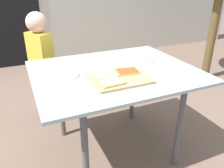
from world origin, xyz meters
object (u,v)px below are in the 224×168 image
at_px(dining_table, 115,80).
at_px(plate_white_left, 66,75).
at_px(pizza_slice_far_left, 105,75).
at_px(child_left, 41,59).
at_px(cutting_board, 120,79).
at_px(plate_white_right, 142,61).
at_px(pizza_slice_near_left, 111,82).
at_px(pizza_slice_far_right, 127,71).

height_order(dining_table, plate_white_left, plate_white_left).
relative_size(pizza_slice_far_left, child_left, 0.15).
distance_m(cutting_board, child_left, 1.03).
height_order(plate_white_right, plate_white_left, same).
height_order(cutting_board, child_left, child_left).
bearing_deg(plate_white_right, pizza_slice_near_left, -141.61).
relative_size(pizza_slice_near_left, pizza_slice_far_left, 1.04).
distance_m(dining_table, pizza_slice_near_left, 0.29).
height_order(pizza_slice_far_right, child_left, child_left).
relative_size(pizza_slice_near_left, child_left, 0.16).
bearing_deg(pizza_slice_near_left, pizza_slice_far_left, 85.43).
height_order(pizza_slice_near_left, plate_white_right, pizza_slice_near_left).
height_order(pizza_slice_near_left, child_left, child_left).
distance_m(cutting_board, plate_white_left, 0.38).
distance_m(pizza_slice_far_left, plate_white_right, 0.47).
bearing_deg(child_left, pizza_slice_far_right, -60.97).
bearing_deg(plate_white_right, child_left, 137.81).
distance_m(cutting_board, plate_white_right, 0.44).
relative_size(pizza_slice_far_right, child_left, 0.16).
height_order(pizza_slice_far_left, plate_white_left, pizza_slice_far_left).
xyz_separation_m(dining_table, pizza_slice_far_right, (0.05, -0.12, 0.10)).
xyz_separation_m(dining_table, child_left, (-0.44, 0.76, -0.01)).
bearing_deg(cutting_board, pizza_slice_near_left, -145.34).
distance_m(pizza_slice_far_left, child_left, 0.94).
bearing_deg(plate_white_right, pizza_slice_far_right, -139.25).
distance_m(dining_table, pizza_slice_far_left, 0.20).
bearing_deg(cutting_board, pizza_slice_far_left, 140.83).
xyz_separation_m(pizza_slice_far_right, pizza_slice_near_left, (-0.18, -0.13, 0.00)).
height_order(pizza_slice_far_right, plate_white_left, pizza_slice_far_right).
relative_size(dining_table, plate_white_right, 6.50).
bearing_deg(pizza_slice_far_left, plate_white_right, 26.92).
xyz_separation_m(pizza_slice_far_right, plate_white_left, (-0.40, 0.15, -0.02)).
bearing_deg(dining_table, pizza_slice_far_right, -68.54).
bearing_deg(pizza_slice_far_left, pizza_slice_far_right, -0.42).
bearing_deg(cutting_board, dining_table, 76.02).
xyz_separation_m(dining_table, pizza_slice_far_left, (-0.12, -0.11, 0.10)).
relative_size(pizza_slice_far_right, plate_white_left, 0.95).
distance_m(pizza_slice_near_left, child_left, 1.05).
height_order(pizza_slice_near_left, plate_white_left, pizza_slice_near_left).
relative_size(cutting_board, pizza_slice_far_right, 2.21).
bearing_deg(pizza_slice_far_right, pizza_slice_near_left, -145.13).
distance_m(pizza_slice_far_right, plate_white_right, 0.33).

